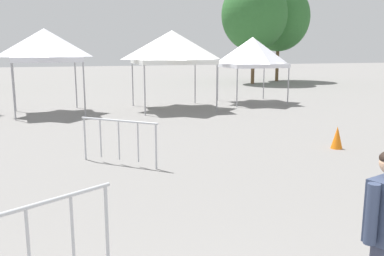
{
  "coord_description": "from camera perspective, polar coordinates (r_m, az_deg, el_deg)",
  "views": [
    {
      "loc": [
        -1.75,
        -1.54,
        2.66
      ],
      "look_at": [
        0.56,
        5.27,
        1.3
      ],
      "focal_mm": 38.48,
      "sensor_mm": 36.0,
      "label": 1
    }
  ],
  "objects": [
    {
      "name": "crowd_barrier_mid_lot",
      "position": [
        9.77,
        -10.12,
        -0.71
      ],
      "size": [
        1.56,
        1.47,
        1.08
      ],
      "color": "#B7BABF",
      "rests_on": "ground"
    },
    {
      "name": "tree_behind_tents_left",
      "position": [
        37.04,
        11.96,
        14.76
      ],
      "size": [
        5.19,
        5.19,
        8.27
      ],
      "color": "brown",
      "rests_on": "ground"
    },
    {
      "name": "tree_behind_tents_right",
      "position": [
        33.74,
        8.62,
        15.26
      ],
      "size": [
        5.15,
        5.15,
        8.23
      ],
      "color": "brown",
      "rests_on": "ground"
    },
    {
      "name": "traffic_cone_lot_center",
      "position": [
        11.95,
        19.47,
        -1.25
      ],
      "size": [
        0.32,
        0.32,
        0.62
      ],
      "primitive_type": "cone",
      "color": "orange",
      "rests_on": "ground"
    },
    {
      "name": "canopy_tent_behind_right",
      "position": [
        18.85,
        -2.77,
        11.13
      ],
      "size": [
        3.41,
        3.41,
        3.53
      ],
      "color": "#9E9EA3",
      "rests_on": "ground"
    },
    {
      "name": "canopy_tent_behind_left",
      "position": [
        21.28,
        8.36,
        10.34
      ],
      "size": [
        2.95,
        2.95,
        3.31
      ],
      "color": "#9E9EA3",
      "rests_on": "ground"
    },
    {
      "name": "crowd_barrier_near_person",
      "position": [
        4.8,
        -21.84,
        -13.55
      ],
      "size": [
        1.87,
        1.04,
        1.08
      ],
      "color": "#B7BABF",
      "rests_on": "ground"
    },
    {
      "name": "canopy_tent_center",
      "position": [
        18.43,
        -19.71,
        10.75
      ],
      "size": [
        2.96,
        2.96,
        3.55
      ],
      "color": "#9E9EA3",
      "rests_on": "ground"
    }
  ]
}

